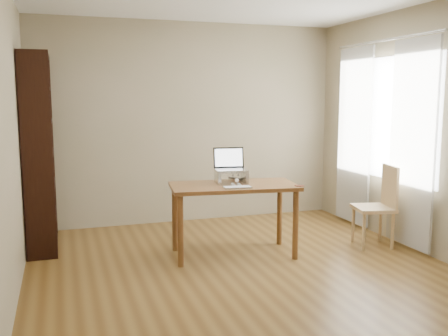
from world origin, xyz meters
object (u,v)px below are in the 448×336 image
cat (231,177)px  chair (379,203)px  laptop (229,164)px  bookshelf (39,153)px  desk (234,195)px  keyboard (238,187)px

cat → chair: (1.63, -0.30, -0.32)m
laptop → bookshelf: bearing=165.5°
cat → chair: bearing=-7.4°
desk → chair: bearing=-0.0°
desk → chair: chair is taller
bookshelf → keyboard: 2.18m
keyboard → chair: chair is taller
keyboard → cat: size_ratio=0.62×
desk → laptop: 0.33m
laptop → chair: (1.64, -0.33, -0.46)m
bookshelf → chair: 3.74m
desk → keyboard: keyboard is taller
desk → bookshelf: bearing=162.0°
keyboard → chair: size_ratio=0.32×
bookshelf → cat: size_ratio=4.51×
bookshelf → keyboard: bearing=-30.5°
chair → laptop: bearing=-179.1°
laptop → keyboard: size_ratio=1.21×
laptop → keyboard: (-0.04, -0.36, -0.18)m
keyboard → laptop: bearing=89.5°
desk → cat: cat is taller
cat → chair: size_ratio=0.52×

